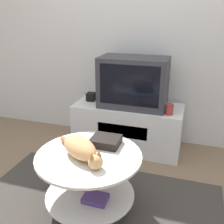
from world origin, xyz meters
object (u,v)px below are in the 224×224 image
object	(u,v)px
tv	(133,82)
cat	(81,149)
speaker	(91,97)
dvd_box	(106,141)

from	to	relation	value
tv	cat	distance (m)	1.13
speaker	cat	world-z (taller)	cat
tv	speaker	bearing A→B (deg)	176.27
tv	speaker	distance (m)	0.52
tv	speaker	size ratio (longest dim) A/B	7.64
tv	cat	world-z (taller)	tv
tv	cat	size ratio (longest dim) A/B	1.53
tv	dvd_box	world-z (taller)	tv
dvd_box	cat	world-z (taller)	cat
dvd_box	cat	bearing A→B (deg)	-114.59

